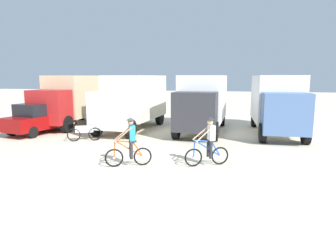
{
  "coord_description": "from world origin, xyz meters",
  "views": [
    {
      "loc": [
        3.46,
        -9.71,
        3.28
      ],
      "look_at": [
        0.21,
        3.29,
        1.1
      ],
      "focal_mm": 32.52,
      "sensor_mm": 36.0,
      "label": 1
    }
  ],
  "objects_px": {
    "box_truck_cream_rv": "(133,99)",
    "box_truck_tan_camper": "(75,98)",
    "sedan_parked": "(39,118)",
    "bicycle_spare": "(84,133)",
    "box_truck_white_box": "(277,101)",
    "cyclist_orange_shirt": "(130,144)",
    "cyclist_cowboy_hat": "(209,143)",
    "box_truck_avon_van": "(203,100)"
  },
  "relations": [
    {
      "from": "box_truck_cream_rv",
      "to": "cyclist_cowboy_hat",
      "type": "relative_size",
      "value": 3.76
    },
    {
      "from": "box_truck_avon_van",
      "to": "bicycle_spare",
      "type": "xyz_separation_m",
      "value": [
        -5.5,
        -4.36,
        -1.48
      ]
    },
    {
      "from": "box_truck_white_box",
      "to": "cyclist_orange_shirt",
      "type": "relative_size",
      "value": 3.77
    },
    {
      "from": "box_truck_cream_rv",
      "to": "cyclist_orange_shirt",
      "type": "height_order",
      "value": "box_truck_cream_rv"
    },
    {
      "from": "box_truck_cream_rv",
      "to": "cyclist_cowboy_hat",
      "type": "bearing_deg",
      "value": -50.93
    },
    {
      "from": "box_truck_tan_camper",
      "to": "cyclist_orange_shirt",
      "type": "height_order",
      "value": "box_truck_tan_camper"
    },
    {
      "from": "box_truck_white_box",
      "to": "sedan_parked",
      "type": "distance_m",
      "value": 13.79
    },
    {
      "from": "box_truck_tan_camper",
      "to": "bicycle_spare",
      "type": "height_order",
      "value": "box_truck_tan_camper"
    },
    {
      "from": "bicycle_spare",
      "to": "cyclist_orange_shirt",
      "type": "bearing_deg",
      "value": -42.85
    },
    {
      "from": "box_truck_cream_rv",
      "to": "cyclist_cowboy_hat",
      "type": "distance_m",
      "value": 8.8
    },
    {
      "from": "cyclist_cowboy_hat",
      "to": "box_truck_cream_rv",
      "type": "bearing_deg",
      "value": 129.07
    },
    {
      "from": "sedan_parked",
      "to": "bicycle_spare",
      "type": "xyz_separation_m",
      "value": [
        3.63,
        -1.35,
        -0.48
      ]
    },
    {
      "from": "box_truck_white_box",
      "to": "cyclist_orange_shirt",
      "type": "height_order",
      "value": "box_truck_white_box"
    },
    {
      "from": "box_truck_tan_camper",
      "to": "cyclist_cowboy_hat",
      "type": "distance_m",
      "value": 12.42
    },
    {
      "from": "sedan_parked",
      "to": "cyclist_orange_shirt",
      "type": "distance_m",
      "value": 9.02
    },
    {
      "from": "cyclist_orange_shirt",
      "to": "box_truck_tan_camper",
      "type": "bearing_deg",
      "value": 130.65
    },
    {
      "from": "bicycle_spare",
      "to": "box_truck_tan_camper",
      "type": "bearing_deg",
      "value": 124.52
    },
    {
      "from": "box_truck_white_box",
      "to": "cyclist_cowboy_hat",
      "type": "height_order",
      "value": "box_truck_white_box"
    },
    {
      "from": "box_truck_tan_camper",
      "to": "sedan_parked",
      "type": "relative_size",
      "value": 1.53
    },
    {
      "from": "box_truck_avon_van",
      "to": "box_truck_white_box",
      "type": "height_order",
      "value": "same"
    },
    {
      "from": "sedan_parked",
      "to": "box_truck_tan_camper",
      "type": "bearing_deg",
      "value": 82.29
    },
    {
      "from": "bicycle_spare",
      "to": "box_truck_white_box",
      "type": "bearing_deg",
      "value": 25.24
    },
    {
      "from": "cyclist_orange_shirt",
      "to": "bicycle_spare",
      "type": "bearing_deg",
      "value": 137.15
    },
    {
      "from": "box_truck_cream_rv",
      "to": "box_truck_tan_camper",
      "type": "bearing_deg",
      "value": 171.18
    },
    {
      "from": "box_truck_white_box",
      "to": "cyclist_cowboy_hat",
      "type": "xyz_separation_m",
      "value": [
        -3.04,
        -7.42,
        -1.03
      ]
    },
    {
      "from": "sedan_parked",
      "to": "box_truck_white_box",
      "type": "bearing_deg",
      "value": 13.6
    },
    {
      "from": "box_truck_avon_van",
      "to": "cyclist_orange_shirt",
      "type": "distance_m",
      "value": 8.19
    },
    {
      "from": "sedan_parked",
      "to": "box_truck_cream_rv",
      "type": "bearing_deg",
      "value": 28.39
    },
    {
      "from": "box_truck_cream_rv",
      "to": "cyclist_orange_shirt",
      "type": "xyz_separation_m",
      "value": [
        2.71,
        -7.57,
        -1.03
      ]
    },
    {
      "from": "box_truck_tan_camper",
      "to": "cyclist_orange_shirt",
      "type": "xyz_separation_m",
      "value": [
        7.08,
        -8.25,
        -1.03
      ]
    },
    {
      "from": "sedan_parked",
      "to": "bicycle_spare",
      "type": "relative_size",
      "value": 2.83
    },
    {
      "from": "box_truck_tan_camper",
      "to": "box_truck_cream_rv",
      "type": "height_order",
      "value": "same"
    },
    {
      "from": "box_truck_avon_van",
      "to": "sedan_parked",
      "type": "height_order",
      "value": "box_truck_avon_van"
    },
    {
      "from": "box_truck_white_box",
      "to": "sedan_parked",
      "type": "relative_size",
      "value": 1.54
    },
    {
      "from": "box_truck_avon_van",
      "to": "cyclist_cowboy_hat",
      "type": "distance_m",
      "value": 7.36
    },
    {
      "from": "box_truck_tan_camper",
      "to": "sedan_parked",
      "type": "distance_m",
      "value": 3.46
    },
    {
      "from": "cyclist_orange_shirt",
      "to": "cyclist_cowboy_hat",
      "type": "distance_m",
      "value": 2.91
    },
    {
      "from": "box_truck_white_box",
      "to": "box_truck_avon_van",
      "type": "bearing_deg",
      "value": -176.87
    },
    {
      "from": "box_truck_tan_camper",
      "to": "box_truck_white_box",
      "type": "relative_size",
      "value": 0.99
    },
    {
      "from": "box_truck_tan_camper",
      "to": "box_truck_cream_rv",
      "type": "relative_size",
      "value": 0.99
    },
    {
      "from": "box_truck_white_box",
      "to": "cyclist_cowboy_hat",
      "type": "relative_size",
      "value": 3.77
    },
    {
      "from": "cyclist_cowboy_hat",
      "to": "bicycle_spare",
      "type": "relative_size",
      "value": 1.16
    }
  ]
}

